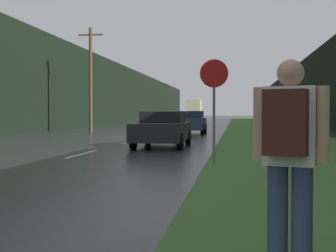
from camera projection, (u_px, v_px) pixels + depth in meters
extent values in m
cube|color=#386028|center=(262.00, 129.00, 39.85)|extent=(6.00, 240.00, 0.02)
cube|color=silver|center=(82.00, 154.00, 15.36)|extent=(0.12, 3.00, 0.01)
cube|color=silver|center=(129.00, 141.00, 22.28)|extent=(0.12, 3.00, 0.01)
cube|color=silver|center=(154.00, 135.00, 29.21)|extent=(0.12, 3.00, 0.01)
cube|color=black|center=(97.00, 92.00, 52.12)|extent=(2.00, 140.00, 7.54)
cube|color=black|center=(315.00, 92.00, 48.80)|extent=(2.00, 140.00, 7.15)
cylinder|color=#4C3823|center=(91.00, 80.00, 33.78)|extent=(0.24, 0.24, 7.52)
cube|color=#4C3823|center=(90.00, 35.00, 33.69)|extent=(1.80, 0.10, 0.10)
cylinder|color=slate|center=(214.00, 126.00, 12.26)|extent=(0.07, 0.07, 2.01)
cylinder|color=#B71414|center=(214.00, 73.00, 12.22)|extent=(0.74, 0.02, 0.74)
cylinder|color=navy|center=(277.00, 218.00, 3.91)|extent=(0.17, 0.17, 0.90)
cylinder|color=navy|center=(302.00, 221.00, 3.83)|extent=(0.17, 0.17, 0.90)
cube|color=white|center=(290.00, 126.00, 3.85)|extent=(0.47, 0.34, 0.65)
sphere|color=tan|center=(291.00, 73.00, 3.84)|extent=(0.22, 0.22, 0.22)
cylinder|color=tan|center=(259.00, 124.00, 3.96)|extent=(0.10, 0.10, 0.61)
cylinder|color=tan|center=(323.00, 124.00, 3.74)|extent=(0.10, 0.10, 0.61)
cube|color=#471E19|center=(285.00, 123.00, 3.66)|extent=(0.37, 0.27, 0.52)
cube|color=black|center=(163.00, 131.00, 18.73)|extent=(1.86, 4.76, 0.69)
cube|color=black|center=(164.00, 117.00, 18.95)|extent=(1.58, 2.14, 0.44)
cylinder|color=black|center=(180.00, 141.00, 17.15)|extent=(0.20, 0.62, 0.62)
cylinder|color=black|center=(133.00, 141.00, 17.40)|extent=(0.20, 0.62, 0.62)
cylinder|color=black|center=(188.00, 137.00, 20.07)|extent=(0.20, 0.62, 0.62)
cylinder|color=black|center=(148.00, 137.00, 20.32)|extent=(0.20, 0.62, 0.62)
cube|color=#2D3856|center=(191.00, 124.00, 30.57)|extent=(1.81, 4.41, 0.73)
cube|color=#1B2134|center=(191.00, 115.00, 30.77)|extent=(1.54, 1.98, 0.47)
cylinder|color=black|center=(202.00, 130.00, 29.10)|extent=(0.20, 0.67, 0.67)
cylinder|color=black|center=(175.00, 129.00, 29.35)|extent=(0.20, 0.67, 0.67)
cylinder|color=black|center=(205.00, 128.00, 31.81)|extent=(0.20, 0.67, 0.67)
cylinder|color=black|center=(180.00, 128.00, 32.06)|extent=(0.20, 0.67, 0.67)
cube|color=#4C514C|center=(176.00, 120.00, 57.17)|extent=(1.90, 4.29, 0.57)
cube|color=#2D302D|center=(176.00, 115.00, 56.94)|extent=(1.62, 1.93, 0.55)
cylinder|color=black|center=(171.00, 121.00, 58.62)|extent=(0.20, 0.72, 0.72)
cylinder|color=black|center=(185.00, 121.00, 58.36)|extent=(0.20, 0.72, 0.72)
cylinder|color=black|center=(168.00, 122.00, 55.99)|extent=(0.20, 0.72, 0.72)
cylinder|color=black|center=(183.00, 122.00, 55.73)|extent=(0.20, 0.72, 0.72)
cube|color=#6E684F|center=(196.00, 112.00, 85.64)|extent=(2.20, 2.35, 2.50)
cube|color=tan|center=(194.00, 109.00, 82.12)|extent=(2.31, 4.75, 3.33)
cylinder|color=black|center=(190.00, 118.00, 85.59)|extent=(0.28, 0.90, 0.90)
cylinder|color=black|center=(202.00, 118.00, 85.28)|extent=(0.28, 0.90, 0.90)
cylinder|color=black|center=(187.00, 119.00, 81.14)|extent=(0.28, 0.90, 0.90)
cylinder|color=black|center=(200.00, 119.00, 80.83)|extent=(0.28, 0.90, 0.90)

